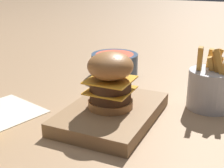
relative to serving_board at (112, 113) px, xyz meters
name	(u,v)px	position (x,y,z in m)	size (l,w,h in m)	color
ground_plane	(107,115)	(-0.01, -0.02, -0.01)	(6.00, 6.00, 0.00)	#9E7A56
serving_board	(112,113)	(0.00, 0.00, 0.00)	(0.25, 0.17, 0.03)	olive
burger	(110,80)	(0.00, 0.00, 0.07)	(0.09, 0.09, 0.12)	#9E6638
fries_basket	(211,88)	(-0.15, 0.17, 0.03)	(0.10, 0.10, 0.14)	#B7B7BC
side_bowl	(115,64)	(-0.27, -0.12, 0.02)	(0.14, 0.14, 0.06)	#384C66
parchment_square	(1,113)	(0.08, -0.23, -0.01)	(0.19, 0.19, 0.00)	beige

